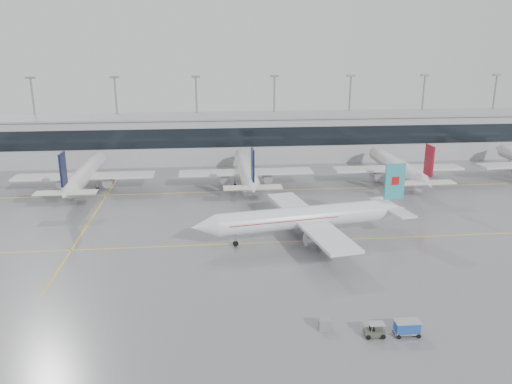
{
  "coord_description": "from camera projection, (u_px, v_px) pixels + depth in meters",
  "views": [
    {
      "loc": [
        -8.85,
        -73.99,
        30.22
      ],
      "look_at": [
        0.0,
        12.0,
        5.0
      ],
      "focal_mm": 35.0,
      "sensor_mm": 36.0,
      "label": 1
    }
  ],
  "objects": [
    {
      "name": "parked_jet_b",
      "position": [
        85.0,
        174.0,
        107.67
      ],
      "size": [
        29.64,
        36.96,
        11.72
      ],
      "rotation": [
        0.0,
        0.0,
        1.57
      ],
      "color": "silver",
      "rests_on": "ground"
    },
    {
      "name": "terminal_glass",
      "position": [
        239.0,
        137.0,
        129.88
      ],
      "size": [
        180.0,
        0.2,
        5.0
      ],
      "primitive_type": "cube",
      "color": "black",
      "rests_on": "ground"
    },
    {
      "name": "gse_unit",
      "position": [
        324.0,
        324.0,
        55.33
      ],
      "size": [
        1.31,
        1.22,
        1.26
      ],
      "primitive_type": "cube",
      "rotation": [
        0.0,
        0.0,
        -0.04
      ],
      "color": "gray",
      "rests_on": "ground"
    },
    {
      "name": "parked_jet_d",
      "position": [
        398.0,
        167.0,
        114.56
      ],
      "size": [
        29.64,
        36.96,
        11.72
      ],
      "rotation": [
        0.0,
        0.0,
        1.57
      ],
      "color": "silver",
      "rests_on": "ground"
    },
    {
      "name": "terminal_roof",
      "position": [
        237.0,
        116.0,
        135.77
      ],
      "size": [
        182.0,
        16.0,
        0.4
      ],
      "primitive_type": "cube",
      "color": "gray",
      "rests_on": "ground"
    },
    {
      "name": "ground",
      "position": [
        264.0,
        243.0,
        79.98
      ],
      "size": [
        320.0,
        320.0,
        0.0
      ],
      "primitive_type": "plane",
      "color": "slate",
      "rests_on": "ground"
    },
    {
      "name": "baggage_cart",
      "position": [
        407.0,
        327.0,
        54.09
      ],
      "size": [
        2.83,
        1.64,
        1.72
      ],
      "rotation": [
        0.0,
        0.0,
        -0.03
      ],
      "color": "gray",
      "rests_on": "ground"
    },
    {
      "name": "terminal",
      "position": [
        237.0,
        138.0,
        137.51
      ],
      "size": [
        180.0,
        15.0,
        12.0
      ],
      "primitive_type": "cube",
      "color": "#9D9DA1",
      "rests_on": "ground"
    },
    {
      "name": "baggage_tug",
      "position": [
        374.0,
        332.0,
        53.97
      ],
      "size": [
        3.26,
        1.42,
        1.57
      ],
      "rotation": [
        0.0,
        0.0,
        -0.03
      ],
      "color": "#3C4337",
      "rests_on": "ground"
    },
    {
      "name": "light_masts",
      "position": [
        236.0,
        109.0,
        141.18
      ],
      "size": [
        156.4,
        1.0,
        22.6
      ],
      "color": "gray",
      "rests_on": "ground"
    },
    {
      "name": "taxi_line_main",
      "position": [
        264.0,
        243.0,
        79.98
      ],
      "size": [
        120.0,
        0.25,
        0.01
      ],
      "primitive_type": "cube",
      "color": "yellow",
      "rests_on": "ground"
    },
    {
      "name": "taxi_line_cross",
      "position": [
        92.0,
        218.0,
        91.36
      ],
      "size": [
        0.25,
        60.0,
        0.01
      ],
      "primitive_type": "cube",
      "color": "yellow",
      "rests_on": "ground"
    },
    {
      "name": "air_canada_jet",
      "position": [
        307.0,
        217.0,
        80.57
      ],
      "size": [
        36.88,
        29.9,
        11.65
      ],
      "rotation": [
        0.0,
        0.0,
        3.31
      ],
      "color": "silver",
      "rests_on": "ground"
    },
    {
      "name": "parked_jet_c",
      "position": [
        246.0,
        170.0,
        111.12
      ],
      "size": [
        29.64,
        36.96,
        11.72
      ],
      "rotation": [
        0.0,
        0.0,
        1.57
      ],
      "color": "silver",
      "rests_on": "ground"
    },
    {
      "name": "taxi_line_north",
      "position": [
        248.0,
        191.0,
        108.63
      ],
      "size": [
        120.0,
        0.25,
        0.01
      ],
      "primitive_type": "cube",
      "color": "yellow",
      "rests_on": "ground"
    }
  ]
}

